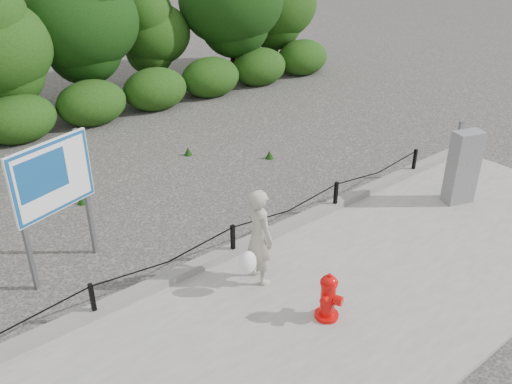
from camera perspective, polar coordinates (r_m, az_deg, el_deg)
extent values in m
plane|color=#2D2B28|center=(9.37, -2.40, -7.07)|extent=(90.00, 90.00, 0.00)
cube|color=gray|center=(8.16, 6.31, -13.06)|extent=(14.00, 4.00, 0.08)
cube|color=slate|center=(9.31, -2.61, -6.18)|extent=(14.00, 0.22, 0.14)
cube|color=black|center=(8.20, -16.79, -10.94)|extent=(0.06, 0.06, 0.60)
cube|color=black|center=(9.15, -2.45, -5.12)|extent=(0.06, 0.06, 0.60)
cube|color=black|center=(10.62, 8.38, -0.42)|extent=(0.06, 0.06, 0.60)
cube|color=black|center=(12.42, 16.33, 3.05)|extent=(0.06, 0.06, 0.60)
cylinder|color=black|center=(8.48, -9.29, -6.73)|extent=(2.50, 0.02, 0.02)
cylinder|color=black|center=(9.72, 3.42, -1.49)|extent=(2.50, 0.02, 0.02)
cylinder|color=black|center=(11.39, 12.78, 2.44)|extent=(2.50, 0.02, 0.02)
cylinder|color=black|center=(15.82, -25.00, 9.28)|extent=(0.18, 0.18, 2.00)
cylinder|color=black|center=(16.88, -17.32, 12.17)|extent=(0.18, 0.18, 2.27)
ellipsoid|color=#1B4810|center=(16.56, -18.12, 17.44)|extent=(3.36, 2.91, 3.63)
cylinder|color=black|center=(18.35, -10.41, 13.07)|extent=(0.18, 0.18, 1.61)
ellipsoid|color=#1B4810|center=(18.10, -10.72, 16.52)|extent=(2.38, 2.06, 2.58)
cylinder|color=black|center=(18.92, -2.47, 15.23)|extent=(0.18, 0.18, 2.44)
cylinder|color=black|center=(20.68, 2.14, 15.79)|extent=(0.18, 0.18, 2.07)
cylinder|color=red|center=(8.12, 7.43, -12.71)|extent=(0.46, 0.46, 0.06)
cylinder|color=red|center=(7.93, 7.56, -11.09)|extent=(0.28, 0.28, 0.53)
cylinder|color=red|center=(7.76, 7.69, -9.46)|extent=(0.33, 0.33, 0.05)
ellipsoid|color=red|center=(7.74, 7.71, -9.28)|extent=(0.29, 0.29, 0.17)
cylinder|color=red|center=(7.69, 7.75, -8.73)|extent=(0.08, 0.08, 0.05)
cylinder|color=red|center=(7.77, 7.20, -11.20)|extent=(0.13, 0.14, 0.11)
cylinder|color=red|center=(7.99, 8.00, -10.00)|extent=(0.13, 0.14, 0.11)
cylinder|color=red|center=(7.88, 8.66, -11.24)|extent=(0.18, 0.17, 0.15)
cylinder|color=slate|center=(7.88, 8.07, -11.89)|extent=(0.01, 0.05, 0.11)
imported|color=#A7A08F|center=(8.32, 0.36, -4.68)|extent=(0.44, 0.62, 1.60)
ellipsoid|color=white|center=(8.19, -0.88, -7.44)|extent=(0.29, 0.22, 0.39)
cube|color=gray|center=(11.37, 20.95, 2.42)|extent=(0.64, 0.50, 1.49)
cube|color=slate|center=(11.43, 20.15, 3.13)|extent=(0.08, 0.08, 1.65)
cube|color=slate|center=(8.78, -23.31, -3.33)|extent=(0.08, 0.08, 2.30)
cube|color=slate|center=(9.37, -17.43, -0.23)|extent=(0.08, 0.08, 2.30)
cube|color=white|center=(8.77, -20.68, 1.45)|extent=(1.38, 0.48, 1.15)
cube|color=navy|center=(8.75, -20.58, 1.41)|extent=(1.34, 0.43, 1.11)
cube|color=navy|center=(8.61, -21.56, 1.65)|extent=(0.82, 0.27, 0.63)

